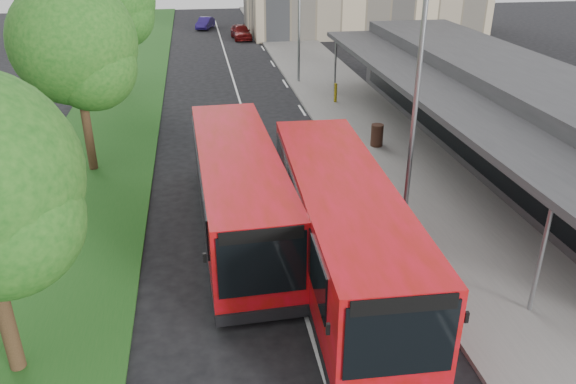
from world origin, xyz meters
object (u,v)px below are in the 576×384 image
tree_far (111,4)px  bus_main (342,228)px  lamp_post_near (414,94)px  lamp_post_far (298,9)px  tree_mid (75,51)px  car_near (241,32)px  litter_bin (377,135)px  bollard (336,93)px  car_far (205,23)px  bus_second (239,191)px

tree_far → bus_main: size_ratio=0.75×
lamp_post_near → lamp_post_far: 20.00m
tree_mid → car_near: 31.12m
lamp_post_near → bus_main: bearing=-139.6°
litter_bin → bollard: 7.30m
tree_mid → car_near: bearing=73.3°
lamp_post_near → bollard: lamp_post_near is taller
litter_bin → car_far: litter_bin is taller
bus_second → lamp_post_near: bearing=-9.4°
lamp_post_far → car_near: 17.19m
lamp_post_far → bus_second: bearing=-105.7°
lamp_post_near → bollard: bearing=85.0°
lamp_post_near → car_near: 36.85m
tree_far → car_near: bearing=63.1°
litter_bin → tree_mid: bearing=-177.8°
bus_second → car_near: (3.18, 35.83, -0.84)m
tree_mid → car_near: (8.87, 29.51, -4.35)m
tree_mid → tree_far: size_ratio=0.95×
tree_far → bus_second: tree_far is taller
bollard → tree_mid: bearing=-147.9°
litter_bin → car_near: size_ratio=0.26×
lamp_post_far → bollard: bearing=-75.8°
tree_far → bus_main: (8.38, -21.39, -3.74)m
tree_far → bus_main: 23.28m
lamp_post_far → bus_main: 22.73m
bus_second → lamp_post_far: bearing=72.5°
lamp_post_near → lamp_post_far: (0.00, 20.00, 0.00)m
tree_mid → bollard: size_ratio=7.20×
lamp_post_near → car_near: size_ratio=2.04×
tree_mid → lamp_post_near: (11.13, -7.05, -0.30)m
tree_mid → bollard: (12.44, 7.79, -4.33)m
lamp_post_far → bus_second: (-5.43, -19.27, -3.21)m
lamp_post_far → car_near: (-2.26, 16.56, -4.05)m
tree_far → lamp_post_near: bearing=-59.7°
bus_main → tree_mid: bearing=133.7°
tree_mid → lamp_post_far: (11.13, 12.95, -0.30)m
lamp_post_near → bus_second: bearing=172.3°
tree_far → bollard: 13.92m
tree_mid → bollard: tree_mid is taller
tree_mid → car_far: bearing=80.8°
lamp_post_near → lamp_post_far: bearing=90.0°
car_near → lamp_post_far: bearing=-86.4°
bus_main → car_near: size_ratio=2.78×
bus_second → bus_main: bearing=-50.5°
bollard → lamp_post_far: bearing=104.2°
lamp_post_far → car_far: (-5.31, 22.90, -4.16)m
tree_mid → tree_far: (-0.00, 12.00, 0.28)m
lamp_post_far → litter_bin: bearing=-83.2°
bus_main → car_far: bus_main is taller
bollard → bus_main: bearing=-103.3°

